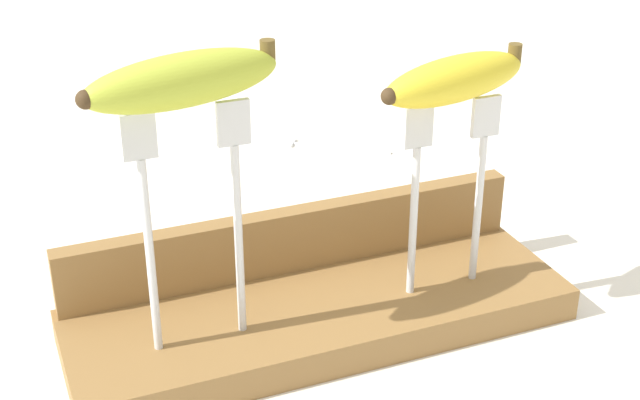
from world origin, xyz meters
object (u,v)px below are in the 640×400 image
fork_stand_left (192,208)px  fork_fallen_near (311,144)px  fork_stand_right (449,179)px  banana_raised_right (455,79)px  banana_raised_left (183,80)px

fork_stand_left → fork_fallen_near: (0.26, 0.42, -0.15)m
fork_stand_right → banana_raised_right: size_ratio=1.15×
banana_raised_right → fork_fallen_near: size_ratio=1.08×
fork_stand_right → banana_raised_right: (-0.00, -0.00, 0.09)m
fork_stand_left → fork_fallen_near: fork_stand_left is taller
fork_stand_left → fork_stand_right: (0.23, 0.00, -0.01)m
fork_stand_left → fork_fallen_near: bearing=57.7°
fork_stand_right → banana_raised_left: size_ratio=1.11×
fork_stand_right → fork_stand_left: bearing=180.0°
fork_stand_right → fork_fallen_near: 0.44m
banana_raised_left → fork_fallen_near: bearing=57.7°
fork_stand_right → banana_raised_left: 0.26m
fork_stand_right → fork_fallen_near: bearing=85.0°
banana_raised_right → fork_fallen_near: banana_raised_right is taller
fork_stand_left → fork_stand_right: fork_stand_left is taller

